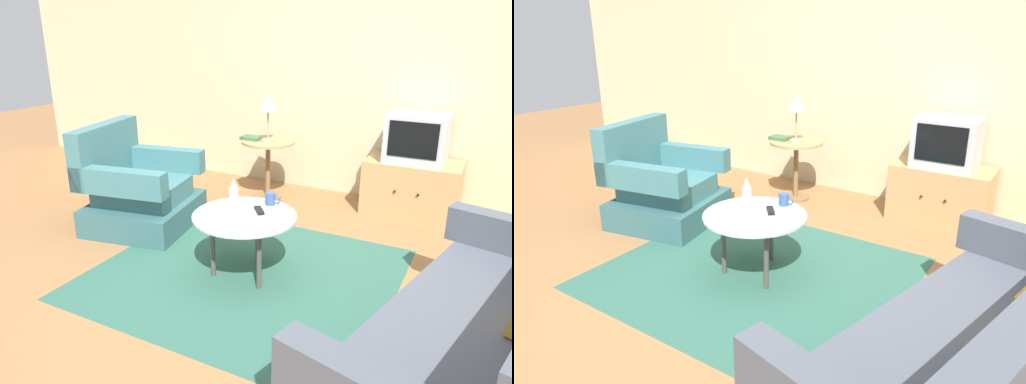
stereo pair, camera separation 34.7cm
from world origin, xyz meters
TOP-DOWN VIEW (x-y plane):
  - ground_plane at (0.00, 0.00)m, footprint 16.00×16.00m
  - back_wall at (0.00, 2.24)m, footprint 9.00×0.12m
  - area_rug at (-0.14, 0.12)m, footprint 2.10×1.92m
  - armchair at (-1.43, 0.47)m, footprint 0.99×1.02m
  - couch at (1.44, -0.43)m, footprint 1.30×2.04m
  - coffee_table at (-0.14, 0.12)m, footprint 0.74×0.74m
  - side_table at (-0.72, 1.65)m, footprint 0.54×0.54m
  - tv_stand at (0.69, 1.90)m, footprint 0.86×0.52m
  - television at (0.69, 1.90)m, footprint 0.53×0.45m
  - table_lamp at (-0.71, 1.62)m, footprint 0.19×0.19m
  - vase at (-0.28, 0.22)m, footprint 0.07×0.07m
  - mug at (-0.06, 0.39)m, footprint 0.12×0.07m
  - tv_remote_dark at (-0.07, 0.22)m, footprint 0.13×0.14m
  - book at (-0.89, 1.62)m, footprint 0.20×0.15m

SIDE VIEW (x-z plane):
  - ground_plane at x=0.00m, z-range 0.00..0.00m
  - area_rug at x=-0.14m, z-range 0.00..0.00m
  - tv_stand at x=0.69m, z-range 0.00..0.52m
  - couch at x=1.44m, z-range -0.15..0.74m
  - armchair at x=-1.43m, z-range -0.15..0.77m
  - coffee_table at x=-0.14m, z-range 0.19..0.65m
  - side_table at x=-0.72m, z-range 0.14..0.75m
  - tv_remote_dark at x=-0.07m, z-range 0.46..0.48m
  - mug at x=-0.06m, z-range 0.46..0.56m
  - vase at x=-0.28m, z-range 0.46..0.68m
  - book at x=-0.89m, z-range 0.61..0.65m
  - television at x=0.69m, z-range 0.52..0.97m
  - table_lamp at x=-0.71m, z-range 0.74..1.21m
  - back_wall at x=0.00m, z-range 0.00..2.70m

